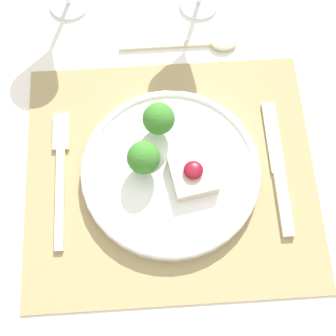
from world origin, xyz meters
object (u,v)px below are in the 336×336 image
Objects in this scene: dinner_plate at (167,167)px; fork at (61,169)px; spoon at (205,42)px; knife at (279,176)px.

dinner_plate is 1.23× the size of fork.
dinner_plate reaches higher than spoon.
knife is (0.16, -0.02, -0.01)m from dinner_plate.
dinner_plate is at bearing -3.49° from fork.
spoon reaches higher than fork.
knife reaches higher than fork.
spoon is at bearing 71.13° from dinner_plate.
dinner_plate is 1.23× the size of knife.
knife is 1.09× the size of spoon.
dinner_plate is at bearing 176.39° from knife.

